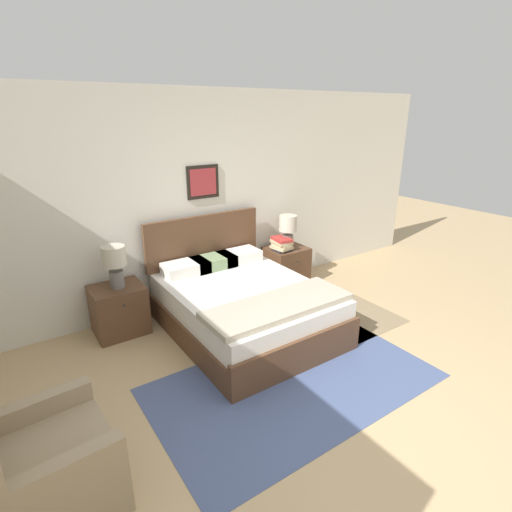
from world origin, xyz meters
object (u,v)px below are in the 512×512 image
bed (243,305)px  table_lamp_near_window (115,262)px  nightstand_by_door (286,266)px  table_lamp_by_door (288,228)px  armchair (45,468)px  nightstand_near_window (119,310)px

bed → table_lamp_near_window: (-1.15, 0.70, 0.54)m
nightstand_by_door → table_lamp_by_door: size_ratio=1.18×
bed → nightstand_by_door: size_ratio=3.55×
armchair → nightstand_near_window: (0.99, 1.86, -0.02)m
nightstand_by_door → table_lamp_by_door: 0.56m
bed → table_lamp_near_window: bed is taller
nightstand_near_window → table_lamp_near_window: (0.01, -0.02, 0.56)m
bed → armchair: bed is taller
bed → table_lamp_by_door: size_ratio=4.19×
nightstand_near_window → table_lamp_near_window: table_lamp_near_window is taller
table_lamp_by_door → armchair: bearing=-151.0°
table_lamp_by_door → nightstand_near_window: bearing=179.6°
bed → armchair: size_ratio=2.25×
bed → nightstand_by_door: 1.37m
bed → table_lamp_by_door: bearing=30.8°
table_lamp_near_window → table_lamp_by_door: size_ratio=1.00×
table_lamp_near_window → table_lamp_by_door: same height
bed → table_lamp_near_window: bearing=148.9°
bed → nightstand_near_window: 1.37m
nightstand_near_window → armchair: bearing=-118.0°
armchair → table_lamp_near_window: (1.00, 1.85, 0.54)m
nightstand_by_door → table_lamp_by_door: table_lamp_by_door is taller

